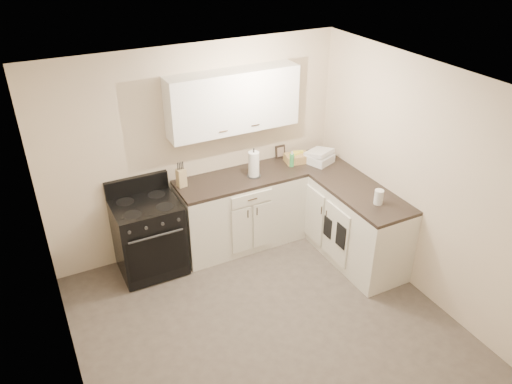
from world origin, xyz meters
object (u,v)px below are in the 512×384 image
knife_block (181,178)px  countertop_grill (320,159)px  stove (149,237)px  wicker_basket (297,158)px  paper_towel (254,164)px

knife_block → countertop_grill: knife_block is taller
knife_block → countertop_grill: 1.77m
stove → wicker_basket: bearing=2.2°
stove → countertop_grill: (2.24, -0.07, 0.53)m
stove → countertop_grill: 2.30m
paper_towel → countertop_grill: size_ratio=1.07×
knife_block → countertop_grill: size_ratio=0.74×
wicker_basket → countertop_grill: countertop_grill is taller
paper_towel → wicker_basket: size_ratio=1.04×
stove → wicker_basket: (2.00, 0.08, 0.53)m
stove → paper_towel: bearing=-0.9°
knife_block → wicker_basket: knife_block is taller
paper_towel → countertop_grill: 0.91m
stove → knife_block: 0.77m
stove → knife_block: knife_block is taller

